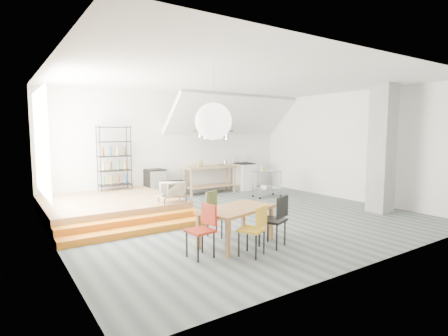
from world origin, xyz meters
TOP-DOWN VIEW (x-y plane):
  - floor at (0.00, 0.00)m, footprint 8.00×8.00m
  - wall_back at (0.00, 3.50)m, footprint 8.00×0.04m
  - wall_left at (-4.00, 0.00)m, footprint 0.04×7.00m
  - wall_right at (4.00, 0.00)m, footprint 0.04×7.00m
  - ceiling at (0.00, 0.00)m, footprint 8.00×7.00m
  - slope_ceiling at (1.80, 2.90)m, footprint 4.40×1.44m
  - window_pane at (-3.98, 1.50)m, footprint 0.02×2.50m
  - platform at (-2.50, 2.00)m, footprint 3.00×3.00m
  - step_lower at (-2.50, 0.05)m, footprint 3.00×0.35m
  - step_upper at (-2.50, 0.40)m, footprint 3.00×0.35m
  - concrete_column at (3.30, -1.50)m, footprint 0.50×0.50m
  - kitchen_counter at (1.10, 3.15)m, footprint 1.80×0.60m
  - stove at (2.50, 3.16)m, footprint 0.60×0.60m
  - pot_rack at (1.13, 2.92)m, footprint 1.20×0.50m
  - wire_shelving at (-2.00, 3.20)m, footprint 0.88×0.38m
  - microwave_shelf at (-1.40, 0.75)m, footprint 0.60×0.40m
  - paper_lantern at (-1.80, -1.70)m, footprint 0.60×0.60m
  - dining_table at (-1.22, -1.54)m, footprint 1.57×1.14m
  - chair_mustard at (-1.34, -2.23)m, footprint 0.51×0.51m
  - chair_black at (-0.75, -2.08)m, footprint 0.55×0.55m
  - chair_olive at (-1.23, -0.87)m, footprint 0.53×0.53m
  - chair_red at (-2.04, -1.77)m, footprint 0.43×0.43m
  - rolling_cart at (2.22, 1.61)m, footprint 0.88×0.56m
  - mini_fridge at (-0.80, 3.20)m, footprint 0.54×0.54m
  - microwave at (-1.40, 0.75)m, footprint 0.67×0.55m
  - bowl at (1.52, 3.10)m, footprint 0.24×0.24m

SIDE VIEW (x-z plane):
  - floor at x=0.00m, z-range 0.00..0.00m
  - step_lower at x=-2.50m, z-range 0.00..0.13m
  - step_upper at x=-2.50m, z-range 0.00..0.27m
  - platform at x=-2.50m, z-range 0.00..0.40m
  - mini_fridge at x=-0.80m, z-range 0.00..0.91m
  - stove at x=2.50m, z-range -0.11..1.07m
  - chair_mustard at x=-1.34m, z-range 0.08..0.92m
  - chair_red at x=-2.04m, z-range 0.08..0.94m
  - chair_olive at x=-1.23m, z-range 0.08..0.95m
  - rolling_cart at x=2.22m, z-range 0.12..0.95m
  - microwave_shelf at x=-1.40m, z-range 0.46..0.63m
  - chair_black at x=-0.75m, z-range 0.09..1.01m
  - dining_table at x=-1.22m, z-range 0.26..0.93m
  - kitchen_counter at x=1.10m, z-range 0.17..1.08m
  - microwave at x=-1.40m, z-range 0.56..0.88m
  - bowl at x=1.52m, z-range 0.91..0.96m
  - wire_shelving at x=-2.00m, z-range 0.43..2.23m
  - wall_back at x=0.00m, z-range 0.00..3.20m
  - wall_left at x=-4.00m, z-range 0.00..3.20m
  - wall_right at x=4.00m, z-range 0.00..3.20m
  - concrete_column at x=3.30m, z-range 0.00..3.20m
  - window_pane at x=-3.98m, z-range 0.70..2.90m
  - pot_rack at x=1.13m, z-range 1.26..2.69m
  - paper_lantern at x=-1.80m, z-range 1.90..2.50m
  - slope_ceiling at x=1.80m, z-range 1.89..3.21m
  - ceiling at x=0.00m, z-range 3.19..3.21m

